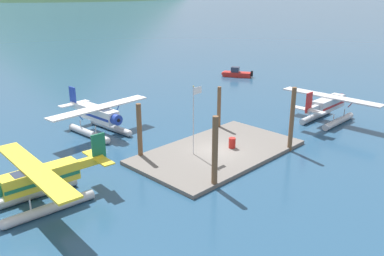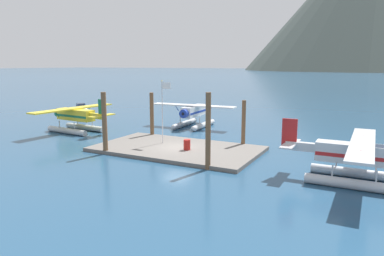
{
  "view_description": "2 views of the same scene",
  "coord_description": "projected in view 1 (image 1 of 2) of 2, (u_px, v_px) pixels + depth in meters",
  "views": [
    {
      "loc": [
        -23.91,
        -20.51,
        13.23
      ],
      "look_at": [
        0.58,
        3.59,
        1.24
      ],
      "focal_mm": 38.11,
      "sensor_mm": 36.0,
      "label": 1
    },
    {
      "loc": [
        15.17,
        -26.36,
        7.41
      ],
      "look_at": [
        1.43,
        0.09,
        2.09
      ],
      "focal_mm": 33.52,
      "sensor_mm": 36.0,
      "label": 2
    }
  ],
  "objects": [
    {
      "name": "piling_far_right",
      "position": [
        219.0,
        108.0,
        39.09
      ],
      "size": [
        0.36,
        0.36,
        4.25
      ],
      "primitive_type": "cylinder",
      "color": "brown",
      "rests_on": "ground"
    },
    {
      "name": "boat_red_open_east",
      "position": [
        236.0,
        73.0,
        62.83
      ],
      "size": [
        3.35,
        4.42,
        1.5
      ],
      "color": "#B2231E",
      "rests_on": "ground"
    },
    {
      "name": "piling_near_left",
      "position": [
        215.0,
        153.0,
        27.5
      ],
      "size": [
        0.41,
        0.41,
        5.18
      ],
      "primitive_type": "cylinder",
      "color": "brown",
      "rests_on": "ground"
    },
    {
      "name": "seaplane_white_bow_left",
      "position": [
        99.0,
        117.0,
        38.2
      ],
      "size": [
        10.45,
        7.98,
        3.84
      ],
      "color": "#B7BABF",
      "rests_on": "ground"
    },
    {
      "name": "seaplane_yellow_port_fwd",
      "position": [
        40.0,
        183.0,
        25.5
      ],
      "size": [
        7.97,
        10.48,
        3.84
      ],
      "color": "#B7BABF",
      "rests_on": "ground"
    },
    {
      "name": "piling_far_left",
      "position": [
        140.0,
        132.0,
        32.36
      ],
      "size": [
        0.4,
        0.4,
        4.59
      ],
      "primitive_type": "cylinder",
      "color": "brown",
      "rests_on": "ground"
    },
    {
      "name": "fuel_drum",
      "position": [
        232.0,
        143.0,
        34.31
      ],
      "size": [
        0.62,
        0.62,
        0.88
      ],
      "color": "#AD1E19",
      "rests_on": "dock_platform"
    },
    {
      "name": "ground_plane",
      "position": [
        218.0,
        153.0,
        34.04
      ],
      "size": [
        1200.0,
        1200.0,
        0.0
      ],
      "primitive_type": "plane",
      "color": "navy"
    },
    {
      "name": "seaplane_silver_stbd_aft",
      "position": [
        328.0,
        107.0,
        41.53
      ],
      "size": [
        7.98,
        10.41,
        3.84
      ],
      "color": "#B7BABF",
      "rests_on": "ground"
    },
    {
      "name": "dock_platform",
      "position": [
        218.0,
        152.0,
        33.99
      ],
      "size": [
        14.1,
        8.04,
        0.3
      ],
      "primitive_type": "cube",
      "color": "#66605B",
      "rests_on": "ground"
    },
    {
      "name": "piling_near_right",
      "position": [
        292.0,
        120.0,
        33.76
      ],
      "size": [
        0.38,
        0.38,
        5.51
      ],
      "primitive_type": "cylinder",
      "color": "brown",
      "rests_on": "ground"
    },
    {
      "name": "flagpole",
      "position": [
        195.0,
        112.0,
        32.08
      ],
      "size": [
        0.95,
        0.1,
        5.69
      ],
      "color": "silver",
      "rests_on": "dock_platform"
    }
  ]
}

